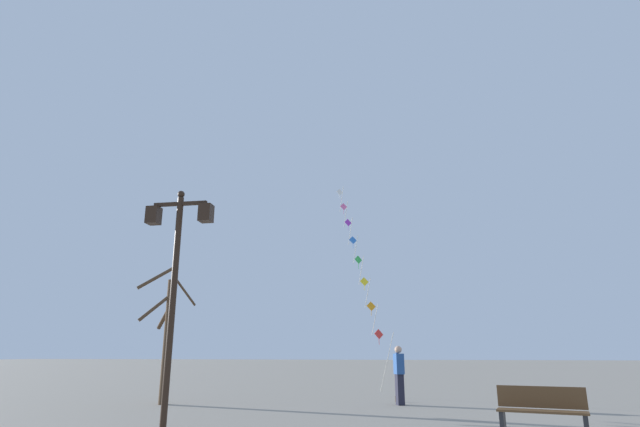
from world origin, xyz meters
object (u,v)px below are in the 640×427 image
(park_bench, at_px, (542,411))
(kite_train, at_px, (359,263))
(twin_lantern_lamp_post, at_px, (176,258))
(kite_flyer, at_px, (399,373))
(bare_tree, at_px, (168,333))

(park_bench, bearing_deg, kite_train, 128.05)
(twin_lantern_lamp_post, relative_size, kite_flyer, 2.98)
(kite_train, xyz_separation_m, bare_tree, (-5.53, -6.24, -3.13))
(bare_tree, relative_size, park_bench, 2.53)
(twin_lantern_lamp_post, relative_size, kite_train, 0.51)
(park_bench, bearing_deg, twin_lantern_lamp_post, -160.62)
(kite_train, distance_m, park_bench, 12.40)
(twin_lantern_lamp_post, distance_m, bare_tree, 5.56)
(kite_flyer, bearing_deg, park_bench, -170.07)
(twin_lantern_lamp_post, height_order, park_bench, twin_lantern_lamp_post)
(twin_lantern_lamp_post, xyz_separation_m, kite_train, (3.13, 11.05, 1.71))
(kite_train, bearing_deg, bare_tree, -131.57)
(twin_lantern_lamp_post, height_order, bare_tree, twin_lantern_lamp_post)
(kite_flyer, bearing_deg, kite_train, -0.31)
(twin_lantern_lamp_post, relative_size, bare_tree, 1.22)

